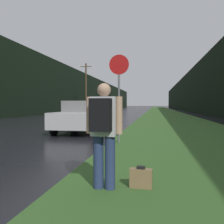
# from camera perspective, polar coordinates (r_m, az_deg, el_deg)

# --- Properties ---
(grass_verge) EXTENTS (6.00, 240.00, 0.02)m
(grass_verge) POSITION_cam_1_polar(r_m,az_deg,el_deg) (40.26, 12.37, -0.17)
(grass_verge) COLOR #386028
(grass_verge) RESTS_ON ground_plane
(lane_stripe_c) EXTENTS (0.12, 3.00, 0.01)m
(lane_stripe_c) POSITION_cam_1_polar(r_m,az_deg,el_deg) (14.20, -12.36, -3.64)
(lane_stripe_c) COLOR silver
(lane_stripe_c) RESTS_ON ground_plane
(lane_stripe_d) EXTENTS (0.12, 3.00, 0.01)m
(lane_stripe_d) POSITION_cam_1_polar(r_m,az_deg,el_deg) (20.81, -4.89, -1.91)
(lane_stripe_d) COLOR silver
(lane_stripe_d) RESTS_ON ground_plane
(lane_stripe_e) EXTENTS (0.12, 3.00, 0.01)m
(lane_stripe_e) POSITION_cam_1_polar(r_m,az_deg,el_deg) (27.62, -1.06, -1.00)
(lane_stripe_e) COLOR silver
(lane_stripe_e) RESTS_ON ground_plane
(treeline_far_side) EXTENTS (2.00, 140.00, 7.89)m
(treeline_far_side) POSITION_cam_1_polar(r_m,az_deg,el_deg) (52.57, -6.62, 4.58)
(treeline_far_side) COLOR black
(treeline_far_side) RESTS_ON ground_plane
(treeline_near_side) EXTENTS (2.00, 140.00, 7.91)m
(treeline_near_side) POSITION_cam_1_polar(r_m,az_deg,el_deg) (50.83, 18.80, 4.62)
(treeline_near_side) COLOR black
(treeline_near_side) RESTS_ON ground_plane
(utility_pole_far) EXTENTS (1.80, 0.24, 7.88)m
(utility_pole_far) POSITION_cam_1_polar(r_m,az_deg,el_deg) (37.96, -6.28, 5.88)
(utility_pole_far) COLOR #4C3823
(utility_pole_far) RESTS_ON ground_plane
(stop_sign) EXTENTS (0.68, 0.07, 3.04)m
(stop_sign) POSITION_cam_1_polar(r_m,az_deg,el_deg) (8.16, 1.68, 5.48)
(stop_sign) COLOR slate
(stop_sign) RESTS_ON ground_plane
(hitchhiker_with_backpack) EXTENTS (0.58, 0.42, 1.66)m
(hitchhiker_with_backpack) POSITION_cam_1_polar(r_m,az_deg,el_deg) (3.65, -2.07, -4.08)
(hitchhiker_with_backpack) COLOR navy
(hitchhiker_with_backpack) RESTS_ON ground_plane
(suitcase) EXTENTS (0.35, 0.13, 0.36)m
(suitcase) POSITION_cam_1_polar(r_m,az_deg,el_deg) (3.89, 6.96, -15.61)
(suitcase) COLOR olive
(suitcase) RESTS_ON ground_plane
(car_passing_near) EXTENTS (1.92, 4.26, 1.51)m
(car_passing_near) POSITION_cam_1_polar(r_m,az_deg,el_deg) (11.72, -7.21, -1.07)
(car_passing_near) COLOR #BCBCBC
(car_passing_near) RESTS_ON ground_plane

